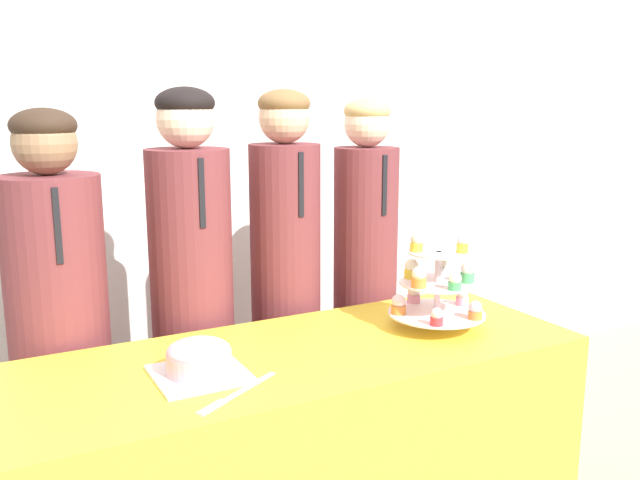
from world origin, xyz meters
name	(u,v)px	position (x,y,z in m)	size (l,w,h in m)	color
wall_back	(171,132)	(0.00, 1.54, 1.35)	(9.00, 0.06, 2.70)	silver
table	(299,471)	(0.00, 0.31, 0.38)	(1.70, 0.63, 0.77)	yellow
round_cake	(199,359)	(-0.31, 0.28, 0.81)	(0.24, 0.24, 0.10)	white
cake_knife	(226,400)	(-0.30, 0.10, 0.77)	(0.26, 0.17, 0.01)	silver
cupcake_stand	(436,287)	(0.48, 0.30, 0.90)	(0.31, 0.31, 0.31)	silver
student_0	(62,355)	(-0.59, 0.81, 0.69)	(0.31, 0.31, 1.46)	brown
student_1	(193,321)	(-0.16, 0.81, 0.74)	(0.28, 0.28, 1.53)	brown
student_2	(286,306)	(0.19, 0.81, 0.74)	(0.26, 0.26, 1.52)	brown
student_3	(365,297)	(0.53, 0.81, 0.73)	(0.25, 0.25, 1.49)	brown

